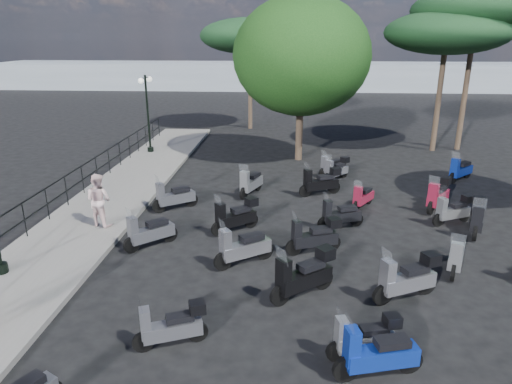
# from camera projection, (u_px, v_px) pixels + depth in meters

# --- Properties ---
(ground) EXTENTS (120.00, 120.00, 0.00)m
(ground) POSITION_uv_depth(u_px,v_px,m) (281.00, 260.00, 12.84)
(ground) COLOR black
(ground) RESTS_ON ground
(sidewalk) EXTENTS (3.00, 30.00, 0.15)m
(sidewalk) POSITION_uv_depth(u_px,v_px,m) (98.00, 213.00, 16.07)
(sidewalk) COLOR slate
(sidewalk) RESTS_ON ground
(railing) EXTENTS (0.04, 26.04, 1.10)m
(railing) POSITION_uv_depth(u_px,v_px,m) (56.00, 192.00, 15.70)
(railing) COLOR black
(railing) RESTS_ON sidewalk
(lamp_post_2) EXTENTS (0.45, 1.16, 3.97)m
(lamp_post_2) POSITION_uv_depth(u_px,v_px,m) (147.00, 109.00, 23.61)
(lamp_post_2) COLOR black
(lamp_post_2) RESTS_ON sidewalk
(pedestrian_far) EXTENTS (1.01, 0.90, 1.73)m
(pedestrian_far) POSITION_uv_depth(u_px,v_px,m) (99.00, 200.00, 14.56)
(pedestrian_far) COLOR silver
(pedestrian_far) RESTS_ON sidewalk
(scooter_2) EXTENTS (1.35, 1.24, 1.38)m
(scooter_2) POSITION_uv_depth(u_px,v_px,m) (149.00, 233.00, 13.46)
(scooter_2) COLOR black
(scooter_2) RESTS_ON ground
(scooter_3) EXTENTS (1.58, 1.14, 1.46)m
(scooter_3) POSITION_uv_depth(u_px,v_px,m) (243.00, 248.00, 12.41)
(scooter_3) COLOR black
(scooter_3) RESTS_ON ground
(scooter_4) EXTENTS (1.48, 1.11, 1.39)m
(scooter_4) POSITION_uv_depth(u_px,v_px,m) (174.00, 197.00, 16.41)
(scooter_4) COLOR black
(scooter_4) RESTS_ON ground
(scooter_5) EXTENTS (0.87, 1.66, 1.40)m
(scooter_5) POSITION_uv_depth(u_px,v_px,m) (251.00, 183.00, 17.95)
(scooter_5) COLOR black
(scooter_5) RESTS_ON ground
(scooter_7) EXTENTS (1.45, 0.77, 1.22)m
(scooter_7) POSITION_uv_depth(u_px,v_px,m) (171.00, 327.00, 9.12)
(scooter_7) COLOR black
(scooter_7) RESTS_ON ground
(scooter_8) EXTENTS (1.58, 1.29, 1.49)m
(scooter_8) POSITION_uv_depth(u_px,v_px,m) (304.00, 276.00, 10.86)
(scooter_8) COLOR black
(scooter_8) RESTS_ON ground
(scooter_9) EXTENTS (1.63, 0.80, 1.34)m
(scooter_9) POSITION_uv_depth(u_px,v_px,m) (314.00, 237.00, 13.11)
(scooter_9) COLOR black
(scooter_9) RESTS_ON ground
(scooter_10) EXTENTS (1.45, 1.20, 1.37)m
(scooter_10) POSITION_uv_depth(u_px,v_px,m) (236.00, 217.00, 14.54)
(scooter_10) COLOR black
(scooter_10) RESTS_ON ground
(scooter_11) EXTENTS (1.66, 0.93, 1.41)m
(scooter_11) POSITION_uv_depth(u_px,v_px,m) (321.00, 182.00, 17.91)
(scooter_11) COLOR black
(scooter_11) RESTS_ON ground
(scooter_13) EXTENTS (1.72, 0.70, 1.39)m
(scooter_13) POSITION_uv_depth(u_px,v_px,m) (377.00, 355.00, 8.28)
(scooter_13) COLOR black
(scooter_13) RESTS_ON ground
(scooter_14) EXTENTS (1.48, 0.60, 1.19)m
(scooter_14) POSITION_uv_depth(u_px,v_px,m) (365.00, 338.00, 8.79)
(scooter_14) COLOR black
(scooter_14) RESTS_ON ground
(scooter_15) EXTENTS (1.55, 0.76, 1.28)m
(scooter_15) POSITION_uv_depth(u_px,v_px,m) (340.00, 215.00, 14.83)
(scooter_15) COLOR black
(scooter_15) RESTS_ON ground
(scooter_16) EXTENTS (0.93, 1.28, 1.18)m
(scooter_16) POSITION_uv_depth(u_px,v_px,m) (363.00, 197.00, 16.60)
(scooter_16) COLOR black
(scooter_16) RESTS_ON ground
(scooter_17) EXTENTS (1.28, 1.02, 1.22)m
(scooter_17) POSITION_uv_depth(u_px,v_px,m) (332.00, 167.00, 20.47)
(scooter_17) COLOR black
(scooter_17) RESTS_ON ground
(scooter_20) EXTENTS (1.68, 0.99, 1.43)m
(scooter_20) POSITION_uv_depth(u_px,v_px,m) (407.00, 279.00, 10.76)
(scooter_20) COLOR black
(scooter_20) RESTS_ON ground
(scooter_21) EXTENTS (1.46, 0.86, 1.25)m
(scooter_21) POSITION_uv_depth(u_px,v_px,m) (453.00, 211.00, 15.17)
(scooter_21) COLOR black
(scooter_21) RESTS_ON ground
(scooter_22) EXTENTS (0.86, 1.67, 1.39)m
(scooter_22) POSITION_uv_depth(u_px,v_px,m) (476.00, 218.00, 14.44)
(scooter_22) COLOR black
(scooter_22) RESTS_ON ground
(scooter_23) EXTENTS (1.21, 1.24, 1.25)m
(scooter_23) POSITION_uv_depth(u_px,v_px,m) (336.00, 170.00, 19.82)
(scooter_23) COLOR black
(scooter_23) RESTS_ON ground
(scooter_27) EXTENTS (0.83, 1.55, 1.30)m
(scooter_27) POSITION_uv_depth(u_px,v_px,m) (456.00, 256.00, 12.07)
(scooter_27) COLOR black
(scooter_27) RESTS_ON ground
(scooter_28) EXTENTS (1.18, 1.54, 1.42)m
(scooter_28) POSITION_uv_depth(u_px,v_px,m) (438.00, 195.00, 16.43)
(scooter_28) COLOR black
(scooter_28) RESTS_ON ground
(scooter_29) EXTENTS (1.35, 1.27, 1.39)m
(scooter_29) POSITION_uv_depth(u_px,v_px,m) (460.00, 170.00, 19.70)
(scooter_29) COLOR black
(scooter_29) RESTS_ON ground
(broadleaf_tree) EXTENTS (6.63, 6.63, 7.90)m
(broadleaf_tree) POSITION_uv_depth(u_px,v_px,m) (302.00, 56.00, 21.71)
(broadleaf_tree) COLOR #38281E
(broadleaf_tree) RESTS_ON ground
(pine_0) EXTENTS (6.35, 6.35, 7.28)m
(pine_0) POSITION_uv_depth(u_px,v_px,m) (447.00, 33.00, 23.21)
(pine_0) COLOR #38281E
(pine_0) RESTS_ON ground
(pine_1) EXTENTS (6.59, 6.59, 8.41)m
(pine_1) POSITION_uv_depth(u_px,v_px,m) (477.00, 10.00, 23.14)
(pine_1) COLOR #38281E
(pine_1) RESTS_ON ground
(pine_2) EXTENTS (6.49, 6.49, 7.15)m
(pine_2) POSITION_uv_depth(u_px,v_px,m) (250.00, 36.00, 29.30)
(pine_2) COLOR #38281E
(pine_2) RESTS_ON ground
(distant_hills) EXTENTS (70.00, 8.00, 3.00)m
(distant_hills) POSITION_uv_depth(u_px,v_px,m) (288.00, 76.00, 54.83)
(distant_hills) COLOR gray
(distant_hills) RESTS_ON ground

